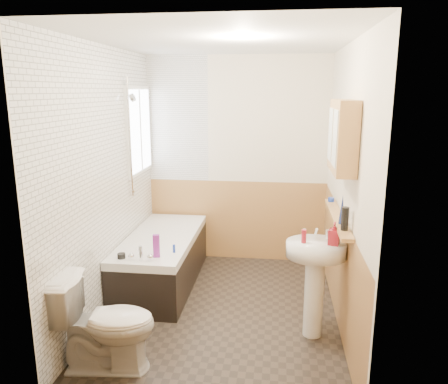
{
  "coord_description": "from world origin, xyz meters",
  "views": [
    {
      "loc": [
        0.5,
        -3.85,
        2.09
      ],
      "look_at": [
        0.0,
        0.15,
        1.15
      ],
      "focal_mm": 35.0,
      "sensor_mm": 36.0,
      "label": 1
    }
  ],
  "objects_px": {
    "medicine_cabinet": "(343,136)",
    "pine_shelf": "(338,218)",
    "bathtub": "(162,259)",
    "sink": "(315,269)",
    "toilet": "(106,323)"
  },
  "relations": [
    {
      "from": "pine_shelf",
      "to": "bathtub",
      "type": "bearing_deg",
      "value": 162.26
    },
    {
      "from": "bathtub",
      "to": "medicine_cabinet",
      "type": "xyz_separation_m",
      "value": [
        1.74,
        -0.77,
        1.44
      ]
    },
    {
      "from": "toilet",
      "to": "sink",
      "type": "relative_size",
      "value": 0.78
    },
    {
      "from": "bathtub",
      "to": "pine_shelf",
      "type": "distance_m",
      "value": 1.99
    },
    {
      "from": "bathtub",
      "to": "sink",
      "type": "xyz_separation_m",
      "value": [
        1.57,
        -0.85,
        0.32
      ]
    },
    {
      "from": "toilet",
      "to": "medicine_cabinet",
      "type": "xyz_separation_m",
      "value": [
        1.77,
        0.75,
        1.36
      ]
    },
    {
      "from": "toilet",
      "to": "medicine_cabinet",
      "type": "distance_m",
      "value": 2.36
    },
    {
      "from": "bathtub",
      "to": "medicine_cabinet",
      "type": "relative_size",
      "value": 2.56
    },
    {
      "from": "toilet",
      "to": "sink",
      "type": "distance_m",
      "value": 1.75
    },
    {
      "from": "medicine_cabinet",
      "to": "pine_shelf",
      "type": "bearing_deg",
      "value": 82.05
    },
    {
      "from": "bathtub",
      "to": "medicine_cabinet",
      "type": "bearing_deg",
      "value": -23.73
    },
    {
      "from": "toilet",
      "to": "medicine_cabinet",
      "type": "height_order",
      "value": "medicine_cabinet"
    },
    {
      "from": "pine_shelf",
      "to": "medicine_cabinet",
      "type": "xyz_separation_m",
      "value": [
        -0.03,
        -0.2,
        0.74
      ]
    },
    {
      "from": "toilet",
      "to": "bathtub",
      "type": "bearing_deg",
      "value": -6.66
    },
    {
      "from": "sink",
      "to": "bathtub",
      "type": "bearing_deg",
      "value": 149.74
    }
  ]
}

